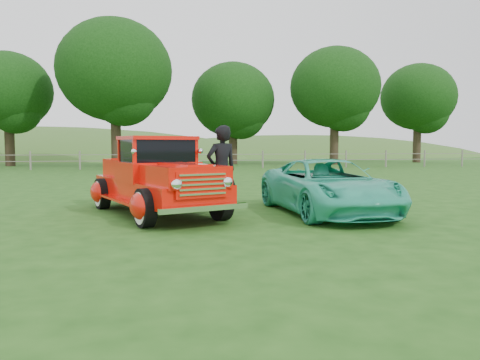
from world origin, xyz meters
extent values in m
plane|color=#1E4913|center=(0.00, 0.00, 0.00)|extent=(140.00, 140.00, 0.00)
ellipsoid|color=#345F23|center=(-18.00, 58.00, -4.95)|extent=(84.00, 60.00, 18.00)
ellipsoid|color=#345F23|center=(20.00, 62.00, -3.85)|extent=(72.00, 52.00, 14.00)
cube|color=slate|center=(0.00, 22.00, 0.55)|extent=(48.00, 0.04, 0.04)
cube|color=slate|center=(0.00, 22.00, 0.95)|extent=(48.00, 0.04, 0.04)
cylinder|color=#2F2217|center=(-12.00, 28.00, 1.98)|extent=(0.70, 0.70, 3.96)
ellipsoid|color=black|center=(-12.00, 28.00, 5.58)|extent=(6.40, 6.40, 5.76)
cylinder|color=#2F2217|center=(-4.00, 25.00, 2.42)|extent=(0.70, 0.70, 4.84)
ellipsoid|color=black|center=(-4.00, 25.00, 6.82)|extent=(8.00, 8.00, 7.20)
cylinder|color=#2F2217|center=(5.00, 29.00, 1.87)|extent=(0.70, 0.70, 3.74)
ellipsoid|color=black|center=(5.00, 29.00, 5.27)|extent=(6.80, 6.80, 6.12)
cylinder|color=#2F2217|center=(13.00, 27.00, 2.20)|extent=(0.70, 0.70, 4.40)
ellipsoid|color=black|center=(13.00, 27.00, 6.20)|extent=(7.20, 7.20, 6.48)
cylinder|color=#2F2217|center=(22.00, 30.00, 2.09)|extent=(0.70, 0.70, 4.18)
ellipsoid|color=black|center=(22.00, 30.00, 5.89)|extent=(6.60, 6.60, 5.94)
cylinder|color=black|center=(-1.09, -0.18, 0.38)|extent=(0.50, 0.79, 0.76)
cylinder|color=black|center=(0.45, 0.43, 0.38)|extent=(0.50, 0.79, 0.76)
cylinder|color=black|center=(-2.24, 2.70, 0.38)|extent=(0.50, 0.79, 0.76)
cylinder|color=black|center=(-0.69, 3.31, 0.38)|extent=(0.50, 0.79, 0.76)
cube|color=red|center=(-0.89, 1.56, 0.58)|extent=(3.15, 4.86, 0.44)
ellipsoid|color=red|center=(-1.15, -0.21, 0.42)|extent=(0.66, 0.85, 0.54)
ellipsoid|color=red|center=(0.52, 0.46, 0.42)|extent=(0.66, 0.85, 0.54)
ellipsoid|color=red|center=(-2.30, 2.67, 0.42)|extent=(0.66, 0.85, 0.54)
ellipsoid|color=red|center=(-0.63, 3.34, 0.42)|extent=(0.66, 0.85, 0.54)
cube|color=red|center=(-0.32, 0.12, 0.97)|extent=(1.83, 1.98, 0.42)
cube|color=red|center=(-0.85, 1.47, 0.99)|extent=(1.98, 1.84, 0.44)
cube|color=black|center=(-0.85, 1.47, 1.46)|extent=(1.76, 1.57, 0.50)
cube|color=red|center=(-0.85, 1.47, 1.74)|extent=(1.86, 1.70, 0.08)
cube|color=red|center=(-1.39, 2.82, 0.95)|extent=(1.82, 2.25, 0.45)
cube|color=white|center=(-0.02, -0.63, 0.85)|extent=(1.03, 0.49, 0.50)
cube|color=white|center=(0.02, -0.72, 0.42)|extent=(1.71, 0.76, 0.10)
cube|color=white|center=(-1.79, 3.81, 0.42)|extent=(1.63, 0.73, 0.10)
imported|color=#2FBD97|center=(2.99, 0.96, 0.63)|extent=(2.37, 4.66, 1.26)
imported|color=black|center=(0.57, 1.23, 1.01)|extent=(0.87, 0.73, 2.03)
camera|label=1|loc=(-0.73, -9.26, 1.59)|focal=35.00mm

